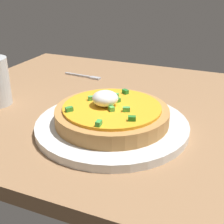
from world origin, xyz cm
name	(u,v)px	position (x,y,z in cm)	size (l,w,h in cm)	color
dining_table	(155,117)	(0.00, 0.00, 1.34)	(98.59, 65.43, 2.67)	#986F4B
plate	(112,125)	(-5.32, -11.06, 3.41)	(28.31, 28.31, 1.48)	white
pizza	(112,114)	(-5.38, -11.07, 5.84)	(20.89, 20.89, 5.95)	#C18748
fork	(85,76)	(-23.94, 14.25, 2.92)	(11.19, 1.79, 0.50)	#B7B7BC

